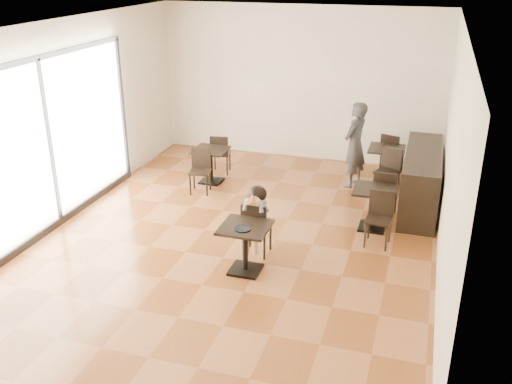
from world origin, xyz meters
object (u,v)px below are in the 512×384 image
at_px(adult_patron, 355,145).
at_px(cafe_table_left, 211,166).
at_px(chair_mid_b, 379,220).
at_px(chair_left_a, 221,154).
at_px(chair_back_a, 392,154).
at_px(child_table, 245,249).
at_px(child, 257,221).
at_px(chair_back_b, 387,172).
at_px(chair_mid_a, 386,193).
at_px(chair_left_b, 200,172).
at_px(child_chair, 257,227).
at_px(cafe_table_mid, 373,209).
at_px(cafe_table_back, 385,166).

relative_size(adult_patron, cafe_table_left, 2.42).
xyz_separation_m(chair_mid_b, chair_left_a, (-3.37, 2.24, -0.01)).
height_order(cafe_table_left, chair_back_a, chair_back_a).
height_order(child_table, child, child).
xyz_separation_m(chair_left_a, chair_back_b, (3.30, -0.15, 0.02)).
bearing_deg(chair_left_a, chair_back_b, 167.33).
height_order(chair_mid_a, chair_back_b, chair_back_b).
xyz_separation_m(child_table, chair_mid_a, (1.67, 2.44, 0.07)).
relative_size(adult_patron, chair_mid_a, 1.95).
distance_m(chair_mid_a, chair_left_a, 3.56).
relative_size(child_table, chair_mid_b, 0.84).
height_order(adult_patron, cafe_table_left, adult_patron).
height_order(child_table, chair_left_b, chair_left_b).
height_order(child, chair_mid_a, child).
bearing_deg(chair_back_a, chair_left_b, 51.40).
bearing_deg(chair_back_a, child_table, 90.08).
relative_size(child, adult_patron, 0.65).
height_order(child_chair, chair_back_a, chair_back_a).
xyz_separation_m(child_chair, chair_mid_b, (1.67, 0.79, -0.00)).
bearing_deg(cafe_table_left, child_table, -60.72).
bearing_deg(cafe_table_mid, chair_mid_a, 76.15).
distance_m(child_chair, chair_mid_a, 2.52).
relative_size(child, chair_mid_b, 1.27).
height_order(chair_mid_b, chair_back_b, chair_back_b).
xyz_separation_m(cafe_table_mid, cafe_table_back, (-0.01, 2.09, 0.01)).
xyz_separation_m(child, cafe_table_back, (1.53, 3.43, -0.17)).
bearing_deg(chair_back_b, cafe_table_mid, -72.98).
bearing_deg(chair_left_b, child_table, -65.68).
distance_m(child, cafe_table_mid, 2.05).
xyz_separation_m(cafe_table_back, chair_back_a, (0.08, 0.55, 0.07)).
bearing_deg(cafe_table_left, adult_patron, 13.78).
distance_m(child, cafe_table_left, 3.01).
relative_size(child_chair, cafe_table_mid, 1.22).
bearing_deg(chair_left_a, chair_left_b, 79.91).
xyz_separation_m(cafe_table_left, cafe_table_back, (3.23, 0.95, 0.02)).
xyz_separation_m(chair_mid_a, chair_back_b, (-0.07, 0.99, 0.01)).
relative_size(child_table, cafe_table_back, 0.99).
relative_size(child_table, chair_back_a, 0.82).
xyz_separation_m(cafe_table_mid, chair_back_a, (0.07, 2.64, 0.08)).
distance_m(child_table, cafe_table_mid, 2.44).
height_order(child, chair_back_a, child).
height_order(chair_mid_a, chair_mid_b, same).
height_order(cafe_table_mid, chair_back_a, chair_back_a).
bearing_deg(cafe_table_back, child, -114.00).
xyz_separation_m(child_table, cafe_table_back, (1.53, 3.98, 0.01)).
bearing_deg(chair_back_a, child, 87.62).
bearing_deg(child_table, child, 90.00).
bearing_deg(cafe_table_mid, child_chair, -138.90).
bearing_deg(chair_mid_b, adult_patron, 110.71).
relative_size(cafe_table_mid, chair_back_a, 0.81).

